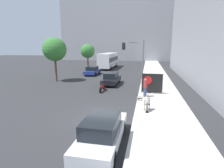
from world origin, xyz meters
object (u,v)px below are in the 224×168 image
at_px(protest_banner, 152,83).
at_px(parked_car_curbside, 102,131).
at_px(car_on_road_midblock, 93,71).
at_px(street_tree_near_curb, 55,49).
at_px(seated_protester, 147,102).
at_px(traffic_light_pole, 135,55).
at_px(street_tree_midblock, 88,51).
at_px(car_on_road_nearest, 111,79).
at_px(pedestrian_behind, 150,84).
at_px(motorcycle_on_road, 102,86).
at_px(city_bus_on_road, 109,60).
at_px(jogger_on_sidewalk, 145,88).

distance_m(protest_banner, parked_car_curbside, 10.15).
height_order(car_on_road_midblock, street_tree_near_curb, street_tree_near_curb).
height_order(protest_banner, street_tree_near_curb, street_tree_near_curb).
xyz_separation_m(seated_protester, parked_car_curbside, (-2.05, -4.86, -0.06)).
height_order(traffic_light_pole, street_tree_midblock, traffic_light_pole).
bearing_deg(traffic_light_pole, seated_protester, -80.09).
distance_m(seated_protester, protest_banner, 5.01).
bearing_deg(car_on_road_nearest, parked_car_curbside, -79.99).
height_order(pedestrian_behind, motorcycle_on_road, pedestrian_behind).
relative_size(protest_banner, car_on_road_midblock, 0.46).
xyz_separation_m(protest_banner, car_on_road_nearest, (-4.92, 4.08, -0.44)).
xyz_separation_m(traffic_light_pole, street_tree_near_curb, (-10.91, 0.74, 0.59)).
distance_m(seated_protester, city_bus_on_road, 27.68).
height_order(seated_protester, jogger_on_sidewalk, jogger_on_sidewalk).
bearing_deg(pedestrian_behind, motorcycle_on_road, 160.63).
relative_size(seated_protester, street_tree_midblock, 0.23).
height_order(seated_protester, street_tree_near_curb, street_tree_near_curb).
bearing_deg(car_on_road_nearest, seated_protester, -63.55).
bearing_deg(traffic_light_pole, protest_banner, -63.49).
distance_m(car_on_road_nearest, motorcycle_on_road, 3.61).
distance_m(seated_protester, car_on_road_midblock, 18.61).
distance_m(traffic_light_pole, motorcycle_on_road, 5.73).
bearing_deg(street_tree_midblock, motorcycle_on_road, -66.31).
height_order(pedestrian_behind, car_on_road_midblock, pedestrian_behind).
bearing_deg(car_on_road_midblock, motorcycle_on_road, -67.08).
height_order(pedestrian_behind, parked_car_curbside, pedestrian_behind).
bearing_deg(pedestrian_behind, seated_protester, -108.72).
bearing_deg(jogger_on_sidewalk, traffic_light_pole, -68.37).
distance_m(seated_protester, traffic_light_pole, 9.55).
height_order(protest_banner, motorcycle_on_road, protest_banner).
distance_m(city_bus_on_road, street_tree_near_curb, 17.15).
bearing_deg(car_on_road_midblock, protest_banner, -49.02).
bearing_deg(street_tree_midblock, car_on_road_nearest, -60.32).
distance_m(car_on_road_midblock, street_tree_midblock, 8.23).
xyz_separation_m(pedestrian_behind, street_tree_midblock, (-12.73, 17.88, 2.80)).
xyz_separation_m(pedestrian_behind, car_on_road_nearest, (-4.75, 3.89, -0.28)).
bearing_deg(car_on_road_midblock, parked_car_curbside, -71.01).
bearing_deg(seated_protester, traffic_light_pole, 111.68).
bearing_deg(motorcycle_on_road, street_tree_midblock, 113.69).
height_order(pedestrian_behind, traffic_light_pole, traffic_light_pole).
xyz_separation_m(seated_protester, motorcycle_on_road, (-4.76, 5.46, -0.28)).
relative_size(seated_protester, pedestrian_behind, 0.70).
bearing_deg(car_on_road_midblock, street_tree_midblock, 114.86).
relative_size(protest_banner, traffic_light_pole, 0.39).
xyz_separation_m(protest_banner, car_on_road_midblock, (-9.69, 11.16, -0.48)).
xyz_separation_m(protest_banner, street_tree_near_curb, (-12.89, 4.72, 3.15)).
relative_size(car_on_road_nearest, city_bus_on_road, 0.44).
bearing_deg(car_on_road_midblock, city_bus_on_road, 86.85).
height_order(motorcycle_on_road, street_tree_midblock, street_tree_midblock).
height_order(city_bus_on_road, motorcycle_on_road, city_bus_on_road).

